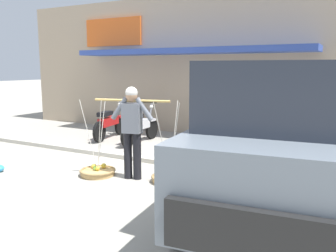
{
  "coord_description": "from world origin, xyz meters",
  "views": [
    {
      "loc": [
        4.05,
        -5.72,
        2.03
      ],
      "look_at": [
        0.62,
        0.6,
        0.85
      ],
      "focal_mm": 38.09,
      "sensor_mm": 36.0,
      "label": 1
    }
  ],
  "objects_px": {
    "fruit_vendor": "(132,127)",
    "wooden_crate": "(225,144)",
    "fruit_basket_right_side": "(170,178)",
    "motorcycle_nearest_shop": "(110,123)",
    "motorcycle_second_in_row": "(140,127)",
    "parked_truck": "(286,132)",
    "fruit_basket_left_side": "(98,171)"
  },
  "relations": [
    {
      "from": "motorcycle_nearest_shop",
      "to": "motorcycle_second_in_row",
      "type": "distance_m",
      "value": 1.12
    },
    {
      "from": "fruit_vendor",
      "to": "fruit_basket_right_side",
      "type": "xyz_separation_m",
      "value": [
        0.7,
        0.16,
        -0.9
      ]
    },
    {
      "from": "motorcycle_second_in_row",
      "to": "motorcycle_nearest_shop",
      "type": "bearing_deg",
      "value": 173.81
    },
    {
      "from": "fruit_basket_right_side",
      "to": "motorcycle_nearest_shop",
      "type": "bearing_deg",
      "value": 141.87
    },
    {
      "from": "fruit_vendor",
      "to": "fruit_basket_right_side",
      "type": "distance_m",
      "value": 1.15
    },
    {
      "from": "fruit_basket_right_side",
      "to": "motorcycle_second_in_row",
      "type": "bearing_deg",
      "value": 131.96
    },
    {
      "from": "fruit_basket_left_side",
      "to": "wooden_crate",
      "type": "bearing_deg",
      "value": 64.71
    },
    {
      "from": "motorcycle_nearest_shop",
      "to": "wooden_crate",
      "type": "height_order",
      "value": "motorcycle_nearest_shop"
    },
    {
      "from": "motorcycle_nearest_shop",
      "to": "parked_truck",
      "type": "relative_size",
      "value": 0.37
    },
    {
      "from": "motorcycle_second_in_row",
      "to": "parked_truck",
      "type": "distance_m",
      "value": 5.22
    },
    {
      "from": "fruit_basket_right_side",
      "to": "parked_truck",
      "type": "relative_size",
      "value": 0.29
    },
    {
      "from": "fruit_basket_left_side",
      "to": "parked_truck",
      "type": "distance_m",
      "value": 3.58
    },
    {
      "from": "motorcycle_nearest_shop",
      "to": "parked_truck",
      "type": "distance_m",
      "value": 6.23
    },
    {
      "from": "fruit_vendor",
      "to": "fruit_basket_left_side",
      "type": "distance_m",
      "value": 1.15
    },
    {
      "from": "fruit_basket_left_side",
      "to": "motorcycle_second_in_row",
      "type": "bearing_deg",
      "value": 107.42
    },
    {
      "from": "motorcycle_nearest_shop",
      "to": "motorcycle_second_in_row",
      "type": "relative_size",
      "value": 0.99
    },
    {
      "from": "fruit_basket_right_side",
      "to": "motorcycle_nearest_shop",
      "type": "xyz_separation_m",
      "value": [
        -3.42,
        2.68,
        0.38
      ]
    },
    {
      "from": "fruit_vendor",
      "to": "wooden_crate",
      "type": "relative_size",
      "value": 3.85
    },
    {
      "from": "fruit_vendor",
      "to": "motorcycle_nearest_shop",
      "type": "relative_size",
      "value": 0.94
    },
    {
      "from": "fruit_basket_right_side",
      "to": "motorcycle_second_in_row",
      "type": "height_order",
      "value": "fruit_basket_right_side"
    },
    {
      "from": "motorcycle_nearest_shop",
      "to": "parked_truck",
      "type": "height_order",
      "value": "parked_truck"
    },
    {
      "from": "parked_truck",
      "to": "fruit_basket_left_side",
      "type": "bearing_deg",
      "value": -179.57
    },
    {
      "from": "wooden_crate",
      "to": "motorcycle_second_in_row",
      "type": "bearing_deg",
      "value": -174.54
    },
    {
      "from": "motorcycle_nearest_shop",
      "to": "wooden_crate",
      "type": "distance_m",
      "value": 3.49
    },
    {
      "from": "fruit_basket_left_side",
      "to": "motorcycle_second_in_row",
      "type": "height_order",
      "value": "fruit_basket_left_side"
    },
    {
      "from": "motorcycle_nearest_shop",
      "to": "fruit_basket_right_side",
      "type": "bearing_deg",
      "value": -38.13
    },
    {
      "from": "fruit_basket_right_side",
      "to": "parked_truck",
      "type": "distance_m",
      "value": 2.29
    },
    {
      "from": "motorcycle_second_in_row",
      "to": "fruit_basket_right_side",
      "type": "bearing_deg",
      "value": -48.04
    },
    {
      "from": "fruit_vendor",
      "to": "fruit_basket_left_side",
      "type": "bearing_deg",
      "value": -168.04
    },
    {
      "from": "fruit_basket_left_side",
      "to": "wooden_crate",
      "type": "distance_m",
      "value": 3.43
    },
    {
      "from": "motorcycle_second_in_row",
      "to": "wooden_crate",
      "type": "xyz_separation_m",
      "value": [
        2.36,
        0.23,
        -0.29
      ]
    },
    {
      "from": "fruit_basket_right_side",
      "to": "fruit_vendor",
      "type": "bearing_deg",
      "value": -167.3
    }
  ]
}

